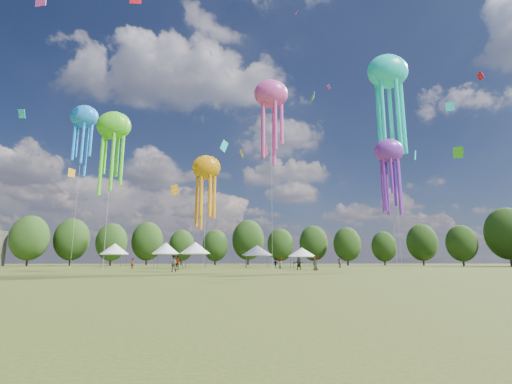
{
  "coord_description": "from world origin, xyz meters",
  "views": [
    {
      "loc": [
        0.05,
        -10.13,
        1.2
      ],
      "look_at": [
        1.71,
        15.0,
        6.0
      ],
      "focal_mm": 25.41,
      "sensor_mm": 36.0,
      "label": 1
    }
  ],
  "objects": [
    {
      "name": "ground",
      "position": [
        0.0,
        0.0,
        0.0
      ],
      "size": [
        300.0,
        300.0,
        0.0
      ],
      "primitive_type": "plane",
      "color": "#384416",
      "rests_on": "ground"
    },
    {
      "name": "spectator_near",
      "position": [
        -6.39,
        31.16,
        0.9
      ],
      "size": [
        0.88,
        0.7,
        1.79
      ],
      "primitive_type": "imported",
      "rotation": [
        0.0,
        0.0,
        3.16
      ],
      "color": "gray",
      "rests_on": "ground"
    },
    {
      "name": "spectators_far",
      "position": [
        6.21,
        44.23,
        0.86
      ],
      "size": [
        34.69,
        15.64,
        1.88
      ],
      "color": "gray",
      "rests_on": "ground"
    },
    {
      "name": "festival_tents",
      "position": [
        -4.51,
        55.16,
        3.18
      ],
      "size": [
        38.56,
        8.07,
        4.46
      ],
      "color": "#47474C",
      "rests_on": "ground"
    },
    {
      "name": "show_kites",
      "position": [
        7.57,
        38.2,
        21.99
      ],
      "size": [
        54.09,
        24.18,
        32.68
      ],
      "color": "#54E826",
      "rests_on": "ground"
    },
    {
      "name": "small_kites",
      "position": [
        -1.35,
        43.97,
        29.55
      ],
      "size": [
        72.67,
        60.7,
        43.21
      ],
      "color": "#54E826",
      "rests_on": "ground"
    },
    {
      "name": "treeline",
      "position": [
        -3.87,
        62.51,
        6.54
      ],
      "size": [
        201.57,
        95.24,
        13.43
      ],
      "color": "#38281C",
      "rests_on": "ground"
    }
  ]
}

